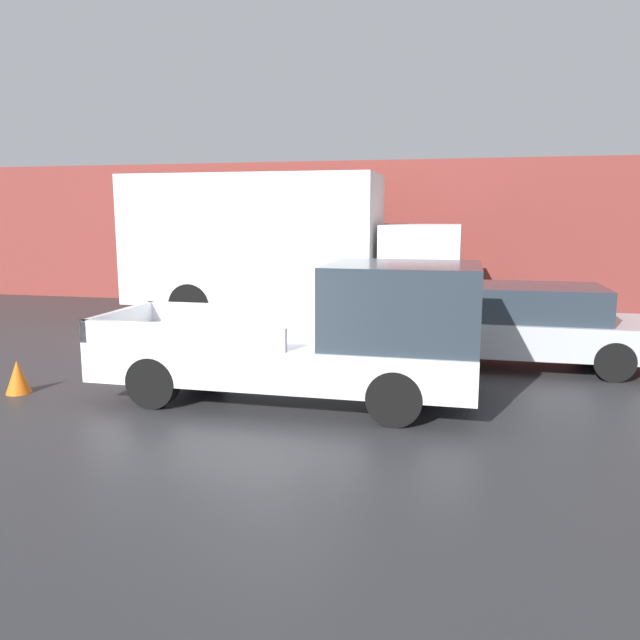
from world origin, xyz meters
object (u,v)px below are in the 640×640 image
car (519,324)px  traffic_cone (18,377)px  delivery_truck (278,245)px  pickup_truck (327,337)px  newspaper_box (473,291)px

car → traffic_cone: (-7.45, -3.60, -0.48)m
delivery_truck → traffic_cone: delivery_truck is taller
pickup_truck → delivery_truck: delivery_truck is taller
car → delivery_truck: 6.49m
newspaper_box → pickup_truck: bearing=-103.3°
pickup_truck → delivery_truck: 6.79m
pickup_truck → traffic_cone: size_ratio=10.78×
newspaper_box → traffic_cone: newspaper_box is taller
delivery_truck → traffic_cone: bearing=-106.2°
car → delivery_truck: delivery_truck is taller
newspaper_box → traffic_cone: size_ratio=2.29×
pickup_truck → delivery_truck: size_ratio=0.67×
car → newspaper_box: 6.22m
delivery_truck → newspaper_box: 5.69m
car → traffic_cone: bearing=-154.2°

